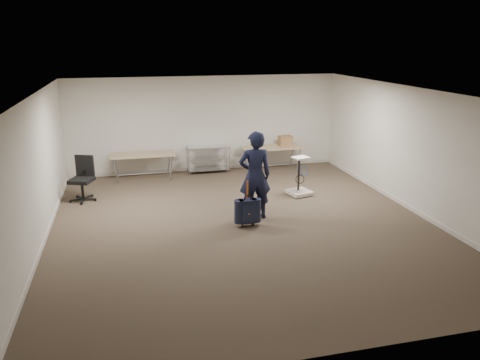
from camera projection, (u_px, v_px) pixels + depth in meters
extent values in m
plane|color=#3F3226|center=(242.00, 224.00, 10.07)|extent=(9.00, 9.00, 0.00)
plane|color=beige|center=(206.00, 124.00, 13.85)|extent=(8.00, 0.00, 8.00)
plane|color=beige|center=(336.00, 254.00, 5.48)|extent=(8.00, 0.00, 8.00)
plane|color=beige|center=(36.00, 174.00, 8.76)|extent=(0.00, 9.00, 9.00)
plane|color=beige|center=(414.00, 150.00, 10.58)|extent=(0.00, 9.00, 9.00)
plane|color=silver|center=(243.00, 93.00, 9.26)|extent=(8.00, 8.00, 0.00)
cube|color=beige|center=(207.00, 168.00, 14.23)|extent=(8.00, 0.02, 0.10)
cube|color=beige|center=(45.00, 240.00, 9.15)|extent=(0.02, 9.00, 0.10)
cube|color=beige|center=(407.00, 206.00, 10.97)|extent=(0.02, 9.00, 0.10)
cube|color=tan|center=(143.00, 154.00, 13.10)|extent=(1.80, 0.75, 0.03)
cylinder|color=gray|center=(144.00, 174.00, 13.27)|extent=(1.50, 0.02, 0.02)
cylinder|color=gray|center=(116.00, 172.00, 12.76)|extent=(0.13, 0.04, 0.69)
cylinder|color=gray|center=(171.00, 168.00, 13.10)|extent=(0.13, 0.04, 0.69)
cylinder|color=gray|center=(116.00, 166.00, 13.32)|extent=(0.13, 0.04, 0.69)
cylinder|color=gray|center=(169.00, 163.00, 13.66)|extent=(0.13, 0.04, 0.69)
cube|color=tan|center=(272.00, 147.00, 13.97)|extent=(1.80, 0.75, 0.03)
cylinder|color=gray|center=(272.00, 165.00, 14.13)|extent=(1.50, 0.02, 0.02)
cylinder|color=gray|center=(250.00, 163.00, 13.63)|extent=(0.13, 0.04, 0.69)
cylinder|color=gray|center=(299.00, 160.00, 13.97)|extent=(0.13, 0.04, 0.69)
cylinder|color=gray|center=(245.00, 158.00, 14.18)|extent=(0.13, 0.04, 0.69)
cylinder|color=gray|center=(292.00, 155.00, 14.53)|extent=(0.13, 0.04, 0.69)
cylinder|color=silver|center=(189.00, 162.00, 13.51)|extent=(0.02, 0.02, 0.80)
cylinder|color=silver|center=(230.00, 160.00, 13.79)|extent=(0.02, 0.02, 0.80)
cylinder|color=silver|center=(187.00, 159.00, 13.93)|extent=(0.02, 0.02, 0.80)
cylinder|color=silver|center=(226.00, 156.00, 14.21)|extent=(0.02, 0.02, 0.80)
cube|color=silver|center=(208.00, 169.00, 13.95)|extent=(1.20, 0.45, 0.02)
cube|color=silver|center=(208.00, 158.00, 13.85)|extent=(1.20, 0.45, 0.02)
cube|color=silver|center=(208.00, 147.00, 13.75)|extent=(1.20, 0.45, 0.01)
imported|color=black|center=(255.00, 175.00, 10.15)|extent=(0.73, 0.50, 1.96)
cube|color=black|center=(248.00, 211.00, 9.84)|extent=(0.37, 0.21, 0.50)
cube|color=black|center=(247.00, 222.00, 9.94)|extent=(0.33, 0.15, 0.03)
cylinder|color=black|center=(242.00, 225.00, 9.91)|extent=(0.02, 0.07, 0.07)
cylinder|color=black|center=(253.00, 224.00, 9.96)|extent=(0.02, 0.07, 0.07)
torus|color=black|center=(248.00, 198.00, 9.76)|extent=(0.16, 0.02, 0.16)
cube|color=#DE5E0B|center=(247.00, 190.00, 9.73)|extent=(0.03, 0.01, 0.39)
cylinder|color=black|center=(83.00, 199.00, 11.51)|extent=(0.66, 0.66, 0.10)
cylinder|color=black|center=(82.00, 190.00, 11.45)|extent=(0.07, 0.07, 0.44)
cube|color=black|center=(81.00, 180.00, 11.38)|extent=(0.66, 0.66, 0.09)
cube|color=black|center=(85.00, 166.00, 11.52)|extent=(0.46, 0.23, 0.53)
cube|color=beige|center=(299.00, 192.00, 11.93)|extent=(0.66, 0.66, 0.09)
cylinder|color=black|center=(294.00, 197.00, 11.69)|extent=(0.06, 0.06, 0.04)
cylinder|color=black|center=(299.00, 174.00, 11.84)|extent=(0.05, 0.05, 0.87)
cube|color=beige|center=(301.00, 158.00, 11.67)|extent=(0.45, 0.41, 0.04)
torus|color=#2359B0|center=(303.00, 171.00, 11.69)|extent=(0.30, 0.17, 0.27)
cube|color=#9A6B47|center=(285.00, 141.00, 14.09)|extent=(0.41, 0.32, 0.29)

